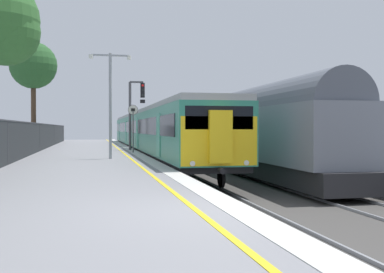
{
  "coord_description": "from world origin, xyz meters",
  "views": [
    {
      "loc": [
        -2.14,
        -8.1,
        1.45
      ],
      "look_at": [
        1.56,
        9.47,
        1.15
      ],
      "focal_mm": 44.24,
      "sensor_mm": 36.0,
      "label": 1
    }
  ],
  "objects_px": {
    "signal_gantry": "(134,107)",
    "background_tree_centre": "(33,67)",
    "freight_train_adjacent_track": "(200,129)",
    "speed_limit_sign": "(133,122)",
    "commuter_train_at_platform": "(149,131)",
    "platform_lamp_mid": "(110,96)"
  },
  "relations": [
    {
      "from": "speed_limit_sign",
      "to": "platform_lamp_mid",
      "type": "xyz_separation_m",
      "value": [
        -1.55,
        -5.59,
        1.2
      ]
    },
    {
      "from": "background_tree_centre",
      "to": "speed_limit_sign",
      "type": "bearing_deg",
      "value": -56.65
    },
    {
      "from": "freight_train_adjacent_track",
      "to": "speed_limit_sign",
      "type": "relative_size",
      "value": 15.66
    },
    {
      "from": "freight_train_adjacent_track",
      "to": "signal_gantry",
      "type": "distance_m",
      "value": 6.9
    },
    {
      "from": "speed_limit_sign",
      "to": "platform_lamp_mid",
      "type": "relative_size",
      "value": 0.57
    },
    {
      "from": "commuter_train_at_platform",
      "to": "freight_train_adjacent_track",
      "type": "distance_m",
      "value": 4.01
    },
    {
      "from": "freight_train_adjacent_track",
      "to": "speed_limit_sign",
      "type": "height_order",
      "value": "freight_train_adjacent_track"
    },
    {
      "from": "signal_gantry",
      "to": "background_tree_centre",
      "type": "bearing_deg",
      "value": 136.48
    },
    {
      "from": "commuter_train_at_platform",
      "to": "speed_limit_sign",
      "type": "distance_m",
      "value": 7.68
    },
    {
      "from": "platform_lamp_mid",
      "to": "speed_limit_sign",
      "type": "bearing_deg",
      "value": 74.5
    },
    {
      "from": "signal_gantry",
      "to": "speed_limit_sign",
      "type": "distance_m",
      "value": 3.78
    },
    {
      "from": "signal_gantry",
      "to": "speed_limit_sign",
      "type": "height_order",
      "value": "signal_gantry"
    },
    {
      "from": "commuter_train_at_platform",
      "to": "platform_lamp_mid",
      "type": "bearing_deg",
      "value": -104.61
    },
    {
      "from": "speed_limit_sign",
      "to": "background_tree_centre",
      "type": "distance_m",
      "value": 13.42
    },
    {
      "from": "speed_limit_sign",
      "to": "background_tree_centre",
      "type": "bearing_deg",
      "value": 123.35
    },
    {
      "from": "signal_gantry",
      "to": "speed_limit_sign",
      "type": "xyz_separation_m",
      "value": [
        -0.39,
        -3.6,
        -1.1
      ]
    },
    {
      "from": "speed_limit_sign",
      "to": "platform_lamp_mid",
      "type": "height_order",
      "value": "platform_lamp_mid"
    },
    {
      "from": "freight_train_adjacent_track",
      "to": "speed_limit_sign",
      "type": "bearing_deg",
      "value": -127.82
    },
    {
      "from": "commuter_train_at_platform",
      "to": "background_tree_centre",
      "type": "bearing_deg",
      "value": 160.42
    },
    {
      "from": "freight_train_adjacent_track",
      "to": "signal_gantry",
      "type": "bearing_deg",
      "value": -144.21
    },
    {
      "from": "commuter_train_at_platform",
      "to": "speed_limit_sign",
      "type": "relative_size",
      "value": 14.42
    },
    {
      "from": "commuter_train_at_platform",
      "to": "background_tree_centre",
      "type": "distance_m",
      "value": 10.62
    }
  ]
}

